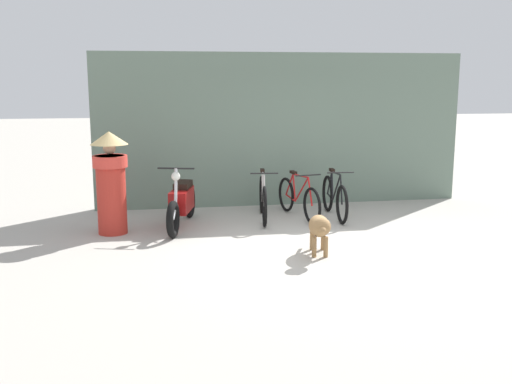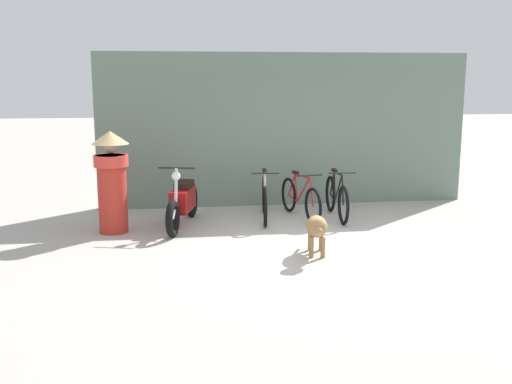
{
  "view_description": "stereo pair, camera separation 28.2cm",
  "coord_description": "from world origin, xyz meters",
  "px_view_note": "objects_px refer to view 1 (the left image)",
  "views": [
    {
      "loc": [
        -2.44,
        -8.08,
        2.41
      ],
      "look_at": [
        -0.86,
        1.02,
        0.65
      ],
      "focal_mm": 42.0,
      "sensor_mm": 36.0,
      "label": 1
    },
    {
      "loc": [
        -2.17,
        -8.12,
        2.41
      ],
      "look_at": [
        -0.86,
        1.02,
        0.65
      ],
      "focal_mm": 42.0,
      "sensor_mm": 36.0,
      "label": 2
    }
  ],
  "objects_px": {
    "person_in_robes": "(111,179)",
    "bicycle_0": "(263,199)",
    "bicycle_2": "(334,198)",
    "stray_dog": "(320,227)",
    "bicycle_1": "(298,199)",
    "motorcycle": "(182,203)"
  },
  "relations": [
    {
      "from": "person_in_robes",
      "to": "bicycle_0",
      "type": "bearing_deg",
      "value": 159.16
    },
    {
      "from": "bicycle_2",
      "to": "stray_dog",
      "type": "relative_size",
      "value": 1.59
    },
    {
      "from": "stray_dog",
      "to": "bicycle_0",
      "type": "bearing_deg",
      "value": -160.28
    },
    {
      "from": "bicycle_1",
      "to": "stray_dog",
      "type": "bearing_deg",
      "value": -17.5
    },
    {
      "from": "bicycle_1",
      "to": "stray_dog",
      "type": "distance_m",
      "value": 2.27
    },
    {
      "from": "bicycle_0",
      "to": "stray_dog",
      "type": "relative_size",
      "value": 1.62
    },
    {
      "from": "bicycle_0",
      "to": "person_in_robes",
      "type": "xyz_separation_m",
      "value": [
        -2.51,
        -0.54,
        0.51
      ]
    },
    {
      "from": "bicycle_0",
      "to": "motorcycle",
      "type": "xyz_separation_m",
      "value": [
        -1.41,
        -0.32,
        0.05
      ]
    },
    {
      "from": "motorcycle",
      "to": "person_in_robes",
      "type": "distance_m",
      "value": 1.21
    },
    {
      "from": "bicycle_0",
      "to": "person_in_robes",
      "type": "height_order",
      "value": "person_in_robes"
    },
    {
      "from": "stray_dog",
      "to": "person_in_robes",
      "type": "distance_m",
      "value": 3.39
    },
    {
      "from": "motorcycle",
      "to": "stray_dog",
      "type": "bearing_deg",
      "value": 57.19
    },
    {
      "from": "bicycle_1",
      "to": "person_in_robes",
      "type": "xyz_separation_m",
      "value": [
        -3.14,
        -0.55,
        0.52
      ]
    },
    {
      "from": "bicycle_1",
      "to": "stray_dog",
      "type": "relative_size",
      "value": 1.6
    },
    {
      "from": "bicycle_2",
      "to": "person_in_robes",
      "type": "xyz_separation_m",
      "value": [
        -3.78,
        -0.47,
        0.51
      ]
    },
    {
      "from": "bicycle_1",
      "to": "person_in_robes",
      "type": "height_order",
      "value": "person_in_robes"
    },
    {
      "from": "bicycle_1",
      "to": "person_in_robes",
      "type": "relative_size",
      "value": 1.04
    },
    {
      "from": "bicycle_2",
      "to": "motorcycle",
      "type": "xyz_separation_m",
      "value": [
        -2.68,
        -0.26,
        0.06
      ]
    },
    {
      "from": "bicycle_2",
      "to": "motorcycle",
      "type": "height_order",
      "value": "motorcycle"
    },
    {
      "from": "bicycle_2",
      "to": "motorcycle",
      "type": "relative_size",
      "value": 0.87
    },
    {
      "from": "bicycle_0",
      "to": "bicycle_1",
      "type": "relative_size",
      "value": 1.01
    },
    {
      "from": "bicycle_1",
      "to": "bicycle_0",
      "type": "bearing_deg",
      "value": -100.14
    }
  ]
}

